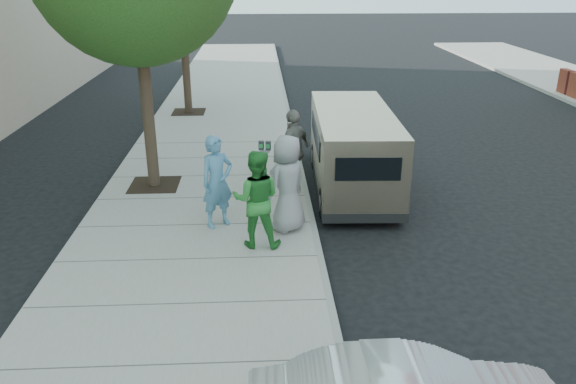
# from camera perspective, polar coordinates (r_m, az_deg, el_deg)

# --- Properties ---
(ground) EXTENTS (120.00, 120.00, 0.00)m
(ground) POSITION_cam_1_polar(r_m,az_deg,el_deg) (12.00, -4.35, -3.85)
(ground) COLOR black
(ground) RESTS_ON ground
(sidewalk) EXTENTS (5.00, 60.00, 0.15)m
(sidewalk) POSITION_cam_1_polar(r_m,az_deg,el_deg) (12.03, -9.13, -3.60)
(sidewalk) COLOR gray
(sidewalk) RESTS_ON ground
(curb_face) EXTENTS (0.12, 60.00, 0.16)m
(curb_face) POSITION_cam_1_polar(r_m,az_deg,el_deg) (12.01, 2.53, -3.38)
(curb_face) COLOR gray
(curb_face) RESTS_ON ground
(parking_meter) EXTENTS (0.29, 0.14, 1.35)m
(parking_meter) POSITION_cam_1_polar(r_m,az_deg,el_deg) (13.01, -2.36, 3.62)
(parking_meter) COLOR gray
(parking_meter) RESTS_ON sidewalk
(van) EXTENTS (1.99, 5.41, 1.98)m
(van) POSITION_cam_1_polar(r_m,az_deg,el_deg) (13.96, 6.57, 4.45)
(van) COLOR tan
(van) RESTS_ON ground
(person_officer) EXTENTS (0.84, 0.77, 1.94)m
(person_officer) POSITION_cam_1_polar(r_m,az_deg,el_deg) (11.55, -7.21, 1.03)
(person_officer) COLOR #5189AC
(person_officer) RESTS_ON sidewalk
(person_green_shirt) EXTENTS (1.01, 0.83, 1.93)m
(person_green_shirt) POSITION_cam_1_polar(r_m,az_deg,el_deg) (10.64, -3.23, -0.73)
(person_green_shirt) COLOR #2B8432
(person_green_shirt) RESTS_ON sidewalk
(person_gray_shirt) EXTENTS (1.14, 1.14, 2.01)m
(person_gray_shirt) POSITION_cam_1_polar(r_m,az_deg,el_deg) (11.26, -0.07, 0.85)
(person_gray_shirt) COLOR gray
(person_gray_shirt) RESTS_ON sidewalk
(person_striped_polo) EXTENTS (1.09, 1.24, 2.01)m
(person_striped_polo) POSITION_cam_1_polar(r_m,az_deg,el_deg) (13.29, 0.59, 4.18)
(person_striped_polo) COLOR gray
(person_striped_polo) RESTS_ON sidewalk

